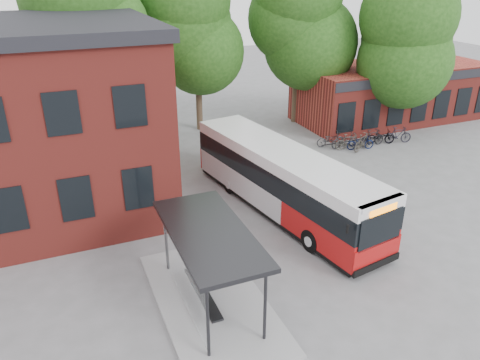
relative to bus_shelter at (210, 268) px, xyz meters
name	(u,v)px	position (x,y,z in m)	size (l,w,h in m)	color
ground	(310,258)	(4.50, 1.00, -1.45)	(100.00, 100.00, 0.00)	slate
shop_row	(391,92)	(19.50, 15.00, 0.55)	(14.00, 6.20, 4.00)	maroon
bus_shelter	(210,268)	(0.00, 0.00, 0.00)	(3.60, 7.00, 2.90)	#27272A
bike_rail	(356,142)	(13.78, 11.00, -1.26)	(5.20, 0.10, 0.38)	#27272A
tree_0	(89,60)	(-1.50, 17.00, 4.05)	(7.92, 7.92, 11.00)	#1A3F10
tree_1	(197,54)	(5.50, 18.00, 3.75)	(7.92, 7.92, 10.40)	#1A3F10
tree_2	(298,45)	(12.50, 17.00, 4.05)	(7.92, 7.92, 11.00)	#1A3F10
tree_3	(392,63)	(17.50, 13.00, 3.19)	(7.04, 7.04, 9.28)	#1A3F10
city_bus	(283,182)	(5.30, 5.01, 0.06)	(2.52, 11.85, 3.01)	#A40F0F
bicycle_0	(330,139)	(12.09, 11.45, -0.97)	(0.64, 1.84, 0.97)	#2D2D31
bicycle_1	(349,142)	(12.81, 10.46, -0.92)	(0.50, 1.77, 1.06)	#413F39
bicycle_2	(345,140)	(12.80, 10.92, -0.95)	(0.67, 1.92, 1.01)	black
bicycle_3	(363,142)	(13.57, 10.10, -0.90)	(0.52, 1.83, 1.10)	#464138
bicycle_4	(360,142)	(13.53, 10.28, -0.98)	(0.62, 1.78, 0.93)	#0A1438
bicycle_5	(372,138)	(14.61, 10.54, -0.91)	(0.51, 1.80, 1.08)	black
bicycle_6	(380,137)	(15.36, 10.65, -0.97)	(0.63, 1.81, 0.95)	black
bicycle_7	(398,135)	(16.50, 10.34, -0.91)	(0.51, 1.79, 1.08)	black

